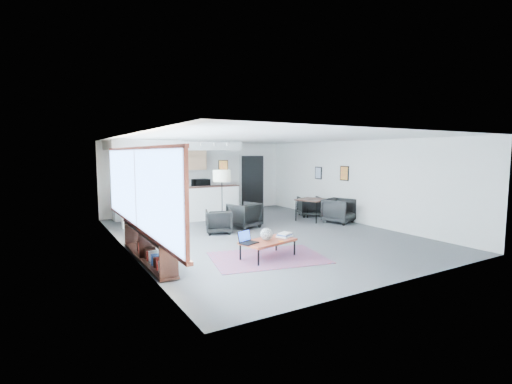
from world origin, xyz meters
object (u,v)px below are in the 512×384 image
coffee_table (268,242)px  microwave (201,183)px  dining_chair_near (339,211)px  ceramic_pot (266,234)px  dining_table (312,201)px  laptop (247,239)px  dining_chair_far (310,207)px  armchair_right (244,214)px  floor_lamp (222,178)px  book_stack (285,235)px  armchair_left (219,220)px

coffee_table → microwave: (1.04, 6.25, 0.78)m
dining_chair_near → ceramic_pot: bearing=-173.5°
coffee_table → dining_table: bearing=26.6°
dining_chair_near → microwave: microwave is taller
ceramic_pot → dining_chair_near: 4.65m
laptop → dining_table: 5.04m
ceramic_pot → dining_chair_far: 5.51m
dining_table → microwave: microwave is taller
armchair_right → dining_table: size_ratio=0.75×
dining_table → microwave: 4.18m
coffee_table → laptop: 0.51m
armchair_right → ceramic_pot: bearing=53.5°
ceramic_pot → armchair_right: 3.29m
floor_lamp → armchair_right: bearing=5.6°
laptop → microwave: (1.54, 6.22, 0.67)m
armchair_right → microwave: microwave is taller
ceramic_pot → armchair_right: armchair_right is taller
floor_lamp → book_stack: bearing=-87.8°
armchair_right → microwave: 3.24m
ceramic_pot → floor_lamp: bearing=82.4°
armchair_left → armchair_right: bearing=-141.6°
armchair_right → dining_chair_far: armchair_right is taller
armchair_right → dining_chair_far: bearing=175.6°
coffee_table → floor_lamp: size_ratio=0.74×
book_stack → armchair_right: 3.08m
dining_chair_far → microwave: bearing=-17.5°
dining_table → dining_chair_far: dining_table is taller
laptop → coffee_table: bearing=-23.0°
ceramic_pot → laptop: bearing=177.5°
book_stack → dining_table: bearing=43.0°
dining_chair_far → ceramic_pot: bearing=64.8°
armchair_left → armchair_right: 1.04m
laptop → ceramic_pot: size_ratio=1.65×
laptop → book_stack: size_ratio=1.10×
book_stack → dining_chair_far: (3.58, 3.61, -0.10)m
armchair_left → dining_chair_near: dining_chair_near is taller
armchair_left → armchair_right: (0.99, 0.32, 0.05)m
dining_chair_near → microwave: 5.11m
laptop → armchair_left: (0.64, 2.74, -0.10)m
dining_chair_near → dining_table: bearing=100.1°
dining_table → dining_chair_far: size_ratio=1.68×
laptop → ceramic_pot: 0.47m
armchair_right → dining_chair_near: size_ratio=1.12×
coffee_table → laptop: (-0.50, 0.03, 0.10)m
coffee_table → microwave: size_ratio=2.18×
dining_chair_near → floor_lamp: bearing=146.0°
armchair_left → dining_chair_far: bearing=-146.4°
laptop → dining_chair_far: size_ratio=0.66×
book_stack → coffee_table: bearing=-171.0°
armchair_right → floor_lamp: floor_lamp is taller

